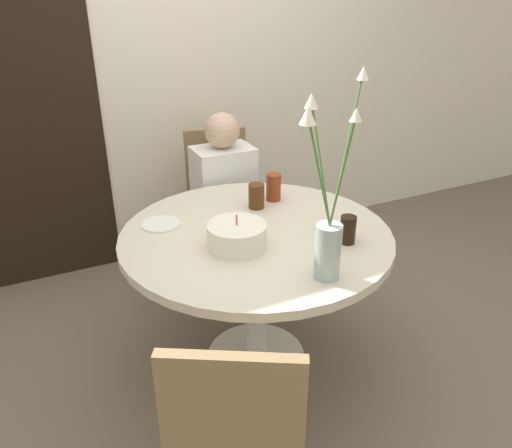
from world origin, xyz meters
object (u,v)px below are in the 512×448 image
object	(u,v)px
birthday_cake	(237,236)
person_guest	(224,207)
chair_right_flank	(220,195)
flower_vase	(328,225)
drink_glass_1	(273,187)
drink_glass_0	(348,230)
chair_left_flank	(237,438)
side_plate	(161,224)
drink_glass_2	(256,196)

from	to	relation	value
birthday_cake	person_guest	distance (m)	0.93
chair_right_flank	flower_vase	bearing A→B (deg)	-83.21
drink_glass_1	drink_glass_0	bearing A→B (deg)	-82.89
chair_left_flank	birthday_cake	size ratio (longest dim) A/B	3.64
chair_left_flank	drink_glass_0	distance (m)	0.98
birthday_cake	drink_glass_1	xyz separation A→B (m)	(0.37, 0.38, 0.02)
flower_vase	side_plate	distance (m)	0.85
person_guest	flower_vase	bearing A→B (deg)	-94.03
chair_left_flank	person_guest	world-z (taller)	person_guest
chair_left_flank	drink_glass_2	size ratio (longest dim) A/B	7.47
birthday_cake	chair_right_flank	bearing A→B (deg)	72.29
drink_glass_0	drink_glass_2	distance (m)	0.53
drink_glass_0	side_plate	bearing A→B (deg)	142.63
chair_left_flank	drink_glass_2	world-z (taller)	chair_left_flank
drink_glass_0	drink_glass_1	distance (m)	0.55
side_plate	birthday_cake	bearing A→B (deg)	-55.75
drink_glass_2	drink_glass_1	bearing A→B (deg)	22.42
flower_vase	drink_glass_2	distance (m)	0.70
chair_left_flank	drink_glass_0	size ratio (longest dim) A/B	7.51
chair_right_flank	side_plate	bearing A→B (deg)	-117.98
flower_vase	drink_glass_0	distance (m)	0.34
drink_glass_2	flower_vase	bearing A→B (deg)	-93.82
chair_right_flank	drink_glass_1	xyz separation A→B (m)	(0.05, -0.63, 0.27)
drink_glass_0	drink_glass_1	bearing A→B (deg)	97.11
chair_right_flank	drink_glass_1	world-z (taller)	chair_right_flank
birthday_cake	person_guest	size ratio (longest dim) A/B	0.23
side_plate	flower_vase	bearing A→B (deg)	-58.05
chair_left_flank	flower_vase	bearing A→B (deg)	-115.48
flower_vase	drink_glass_1	world-z (taller)	flower_vase
birthday_cake	person_guest	xyz separation A→B (m)	(0.29, 0.85, -0.27)
flower_vase	drink_glass_2	bearing A→B (deg)	86.18
chair_left_flank	drink_glass_1	distance (m)	1.34
person_guest	drink_glass_0	bearing A→B (deg)	-81.66
chair_left_flank	drink_glass_2	xyz separation A→B (m)	(0.58, 1.06, 0.26)
drink_glass_1	flower_vase	bearing A→B (deg)	-102.74
birthday_cake	drink_glass_1	size ratio (longest dim) A/B	1.81
drink_glass_2	chair_right_flank	bearing A→B (deg)	83.96
drink_glass_1	drink_glass_2	bearing A→B (deg)	-157.58
flower_vase	chair_right_flank	bearing A→B (deg)	85.07
drink_glass_0	person_guest	world-z (taller)	person_guest
birthday_cake	drink_glass_0	bearing A→B (deg)	-21.36
side_plate	drink_glass_2	world-z (taller)	drink_glass_2
drink_glass_2	drink_glass_0	bearing A→B (deg)	-69.26
chair_left_flank	drink_glass_0	world-z (taller)	chair_left_flank
flower_vase	drink_glass_0	xyz separation A→B (m)	(0.23, 0.19, -0.15)
side_plate	drink_glass_2	bearing A→B (deg)	-1.51
drink_glass_0	chair_right_flank	bearing A→B (deg)	95.68
side_plate	chair_right_flank	bearing A→B (deg)	50.29
chair_left_flank	person_guest	size ratio (longest dim) A/B	0.85
chair_left_flank	birthday_cake	bearing A→B (deg)	-84.89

